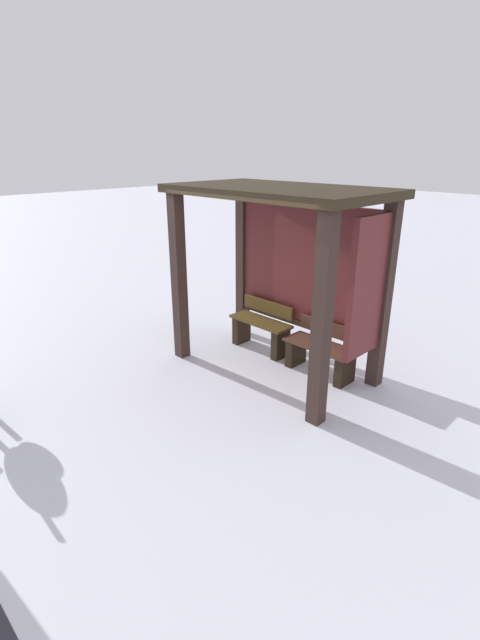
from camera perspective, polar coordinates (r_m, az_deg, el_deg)
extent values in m
plane|color=white|center=(6.64, 4.05, -6.11)|extent=(60.00, 60.00, 0.00)
cube|color=#372721|center=(6.65, -7.74, 5.17)|extent=(0.17, 0.17, 2.45)
cube|color=#372721|center=(4.95, 10.31, -0.55)|extent=(0.17, 0.17, 2.45)
cube|color=#372721|center=(7.48, 0.36, 7.12)|extent=(0.17, 0.17, 2.45)
cube|color=#372721|center=(6.02, 17.66, 2.67)|extent=(0.17, 0.17, 2.45)
cube|color=black|center=(5.94, 4.69, 16.00)|extent=(2.86, 1.64, 0.11)
cube|color=maroon|center=(6.61, 8.19, 7.06)|extent=(2.37, 0.08, 1.72)
cube|color=#372721|center=(6.87, 7.70, -0.45)|extent=(2.37, 0.06, 0.08)
cube|color=maroon|center=(5.59, 15.80, 3.93)|extent=(0.08, 0.72, 1.72)
cube|color=#533D18|center=(7.03, 2.61, -0.19)|extent=(1.04, 0.37, 0.04)
cube|color=#533D18|center=(7.08, 3.54, 1.65)|extent=(0.99, 0.04, 0.20)
cube|color=black|center=(6.87, 5.15, -3.04)|extent=(0.12, 0.31, 0.46)
cube|color=black|center=(7.40, 0.19, -1.16)|extent=(0.12, 0.31, 0.46)
cube|color=#503021|center=(6.39, 10.13, -3.21)|extent=(1.04, 0.41, 0.04)
cube|color=#503021|center=(6.46, 11.21, -1.12)|extent=(0.99, 0.04, 0.20)
cube|color=black|center=(6.28, 13.12, -6.18)|extent=(0.12, 0.35, 0.42)
cube|color=black|center=(6.71, 7.09, -3.94)|extent=(0.12, 0.35, 0.42)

